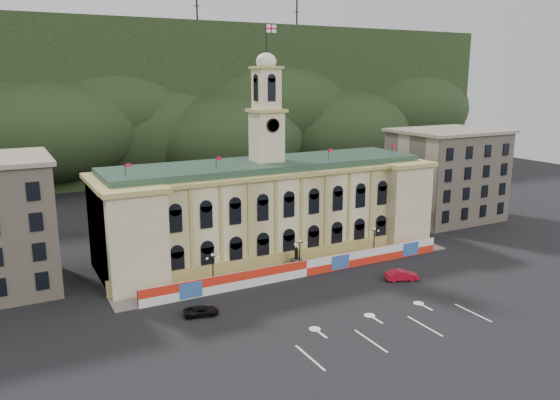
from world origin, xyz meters
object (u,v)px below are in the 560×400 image
statue (296,263)px  lamp_center (300,253)px  red_sedan (402,275)px  black_suv (201,311)px

statue → lamp_center: (0.00, -1.00, 1.89)m
statue → red_sedan: bearing=-43.9°
statue → black_suv: size_ratio=0.78×
black_suv → red_sedan: bearing=-81.3°
red_sedan → black_suv: bearing=104.5°
lamp_center → black_suv: bearing=-157.5°
lamp_center → black_suv: size_ratio=1.08×
lamp_center → red_sedan: lamp_center is taller
lamp_center → statue: bearing=90.0°
statue → red_sedan: size_ratio=0.73×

